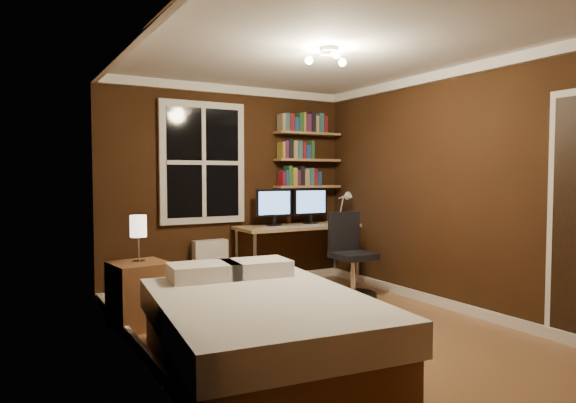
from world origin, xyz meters
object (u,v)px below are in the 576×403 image
bedside_lamp (138,239)px  office_chair (351,265)px  monitor_right (310,206)px  desk_lamp (345,207)px  monitor_left (274,207)px  nightstand (139,294)px  bed (260,330)px  radiator (210,266)px  desk (299,230)px

bedside_lamp → office_chair: bedside_lamp is taller
monitor_right → desk_lamp: bearing=-31.3°
monitor_left → office_chair: (0.51, -0.92, -0.63)m
nightstand → monitor_left: size_ratio=1.22×
bed → radiator: size_ratio=3.41×
bedside_lamp → office_chair: bearing=-0.5°
desk → monitor_left: (-0.31, 0.08, 0.29)m
office_chair → bed: bearing=-139.9°
radiator → desk_lamp: size_ratio=1.41×
desk → office_chair: bearing=-76.7°
monitor_right → bed: bearing=-128.9°
radiator → desk_lamp: 1.89m
desk_lamp → bedside_lamp: bearing=-166.6°
monitor_left → monitor_right: same height
bed → radiator: bearing=82.9°
monitor_left → desk_lamp: monitor_left is taller
office_chair → bedside_lamp: bearing=-178.1°
bed → monitor_left: monitor_left is taller
bed → office_chair: (1.91, 1.47, 0.08)m
nightstand → monitor_right: 2.69m
monitor_left → desk_lamp: 0.95m
monitor_left → bed: bearing=-120.2°
nightstand → monitor_right: monitor_right is taller
bedside_lamp → radiator: (1.10, 1.03, -0.51)m
radiator → desk: (1.12, -0.21, 0.40)m
desk_lamp → office_chair: 1.01m
radiator → desk_lamp: (1.72, -0.36, 0.68)m
radiator → monitor_right: size_ratio=1.26×
bed → monitor_left: size_ratio=4.30×
bedside_lamp → office_chair: (2.41, -0.02, -0.45)m
nightstand → radiator: 1.51m
nightstand → office_chair: size_ratio=0.62×
radiator → monitor_right: bearing=-5.5°
bedside_lamp → monitor_left: bearing=25.4°
office_chair → monitor_left: bearing=121.5°
desk_lamp → bed: bearing=-136.9°
office_chair → monitor_right: bearing=90.7°
office_chair → radiator: bearing=143.7°
nightstand → desk: (2.21, 0.82, 0.41)m
radiator → monitor_right: (1.34, -0.13, 0.69)m
radiator → bed: bearing=-103.2°
office_chair → nightstand: bearing=-178.1°
bedside_lamp → office_chair: 2.45m
bed → desk_lamp: desk_lamp is taller
radiator → monitor_left: monitor_left is taller
nightstand → bedside_lamp: bedside_lamp is taller
monitor_left → office_chair: 1.23m
nightstand → monitor_left: 2.21m
bed → office_chair: office_chair is taller
bedside_lamp → monitor_left: monitor_left is taller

